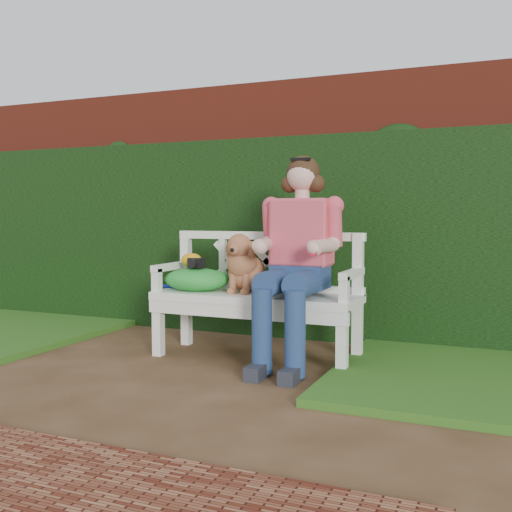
% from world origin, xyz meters
% --- Properties ---
extents(ground, '(60.00, 60.00, 0.00)m').
position_xyz_m(ground, '(0.00, 0.00, 0.00)').
color(ground, '#402B16').
extents(brick_wall, '(10.00, 0.30, 2.20)m').
position_xyz_m(brick_wall, '(0.00, 1.90, 1.10)').
color(brick_wall, maroon).
rests_on(brick_wall, ground).
extents(ivy_hedge, '(10.00, 0.18, 1.70)m').
position_xyz_m(ivy_hedge, '(0.00, 1.68, 0.85)').
color(ivy_hedge, '#1C4212').
rests_on(ivy_hedge, ground).
extents(garden_bench, '(1.60, 0.67, 0.48)m').
position_xyz_m(garden_bench, '(0.46, 0.85, 0.24)').
color(garden_bench, silver).
rests_on(garden_bench, ground).
extents(seated_woman, '(0.75, 0.92, 1.47)m').
position_xyz_m(seated_woman, '(0.80, 0.83, 0.73)').
color(seated_woman, red).
rests_on(seated_woman, ground).
extents(dog, '(0.41, 0.47, 0.44)m').
position_xyz_m(dog, '(0.36, 0.87, 0.70)').
color(dog, brown).
rests_on(dog, garden_bench).
extents(tennis_racket, '(0.58, 0.28, 0.03)m').
position_xyz_m(tennis_racket, '(-0.08, 0.86, 0.49)').
color(tennis_racket, silver).
rests_on(tennis_racket, garden_bench).
extents(green_bag, '(0.57, 0.49, 0.17)m').
position_xyz_m(green_bag, '(-0.02, 0.82, 0.57)').
color(green_bag, green).
rests_on(green_bag, garden_bench).
extents(camera_item, '(0.12, 0.10, 0.07)m').
position_xyz_m(camera_item, '(-0.00, 0.80, 0.69)').
color(camera_item, black).
rests_on(camera_item, green_bag).
extents(baseball_glove, '(0.19, 0.16, 0.11)m').
position_xyz_m(baseball_glove, '(-0.07, 0.85, 0.70)').
color(baseball_glove, orange).
rests_on(baseball_glove, green_bag).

